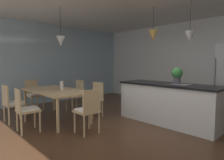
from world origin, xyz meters
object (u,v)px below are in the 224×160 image
object	(u,v)px
vase_on_dining_table	(62,85)
chair_near_right	(25,109)
dining_table	(55,92)
kitchen_island	(168,103)
chair_far_right	(94,98)
potted_plant_on_island	(177,75)
chair_near_left	(12,102)
chair_kitchen_end	(88,110)
chair_window_end	(34,94)
chair_far_left	(76,94)

from	to	relation	value
vase_on_dining_table	chair_near_right	bearing A→B (deg)	-70.90
dining_table	kitchen_island	world-z (taller)	kitchen_island
chair_far_right	potted_plant_on_island	bearing A→B (deg)	26.77
potted_plant_on_island	vase_on_dining_table	world-z (taller)	potted_plant_on_island
chair_near_left	kitchen_island	bearing A→B (deg)	46.77
chair_kitchen_end	chair_near_left	world-z (taller)	same
kitchen_island	chair_near_right	bearing A→B (deg)	-121.39
dining_table	chair_near_right	xyz separation A→B (m)	(0.43, -0.85, -0.19)
dining_table	chair_near_left	world-z (taller)	chair_near_left
chair_kitchen_end	kitchen_island	bearing A→B (deg)	68.63
chair_near_left	potted_plant_on_island	size ratio (longest dim) A/B	2.37
dining_table	chair_window_end	size ratio (longest dim) A/B	2.21
chair_window_end	potted_plant_on_island	xyz separation A→B (m)	(3.54, 1.75, 0.64)
potted_plant_on_island	vase_on_dining_table	xyz separation A→B (m)	(-2.12, -1.62, -0.29)
kitchen_island	vase_on_dining_table	world-z (taller)	vase_on_dining_table
dining_table	chair_kitchen_end	distance (m)	1.34
potted_plant_on_island	dining_table	bearing A→B (deg)	-141.59
chair_far_right	chair_kitchen_end	xyz separation A→B (m)	(0.90, -0.85, 0.00)
dining_table	kitchen_island	size ratio (longest dim) A/B	0.83
chair_near_right	chair_near_left	world-z (taller)	same
chair_far_left	chair_window_end	xyz separation A→B (m)	(-0.90, -0.86, 0.00)
chair_far_left	chair_near_left	size ratio (longest dim) A/B	1.00
vase_on_dining_table	kitchen_island	bearing A→B (deg)	40.06
chair_window_end	chair_near_right	bearing A→B (deg)	-25.77
dining_table	chair_kitchen_end	xyz separation A→B (m)	(1.33, -0.00, -0.19)
chair_window_end	vase_on_dining_table	bearing A→B (deg)	5.36
chair_far_left	vase_on_dining_table	distance (m)	0.96
chair_near_right	chair_near_left	distance (m)	0.86
chair_kitchen_end	potted_plant_on_island	xyz separation A→B (m)	(0.88, 1.75, 0.64)
chair_kitchen_end	chair_window_end	xyz separation A→B (m)	(-2.66, -0.00, 0.00)
kitchen_island	chair_far_right	bearing A→B (deg)	-150.52
chair_far_left	vase_on_dining_table	bearing A→B (deg)	-54.47
chair_near_left	chair_window_end	distance (m)	1.24
chair_far_left	kitchen_island	world-z (taller)	kitchen_island
chair_far_right	kitchen_island	distance (m)	1.82
chair_far_right	kitchen_island	xyz separation A→B (m)	(1.59, 0.90, -0.01)
chair_near_right	kitchen_island	world-z (taller)	kitchen_island
kitchen_island	chair_window_end	bearing A→B (deg)	-152.33
chair_near_left	vase_on_dining_table	distance (m)	1.16
potted_plant_on_island	kitchen_island	bearing A→B (deg)	180.00
chair_window_end	chair_far_left	bearing A→B (deg)	43.62
chair_near_right	potted_plant_on_island	bearing A→B (deg)	55.64
dining_table	potted_plant_on_island	bearing A→B (deg)	38.41
dining_table	chair_near_left	size ratio (longest dim) A/B	2.21
chair_window_end	potted_plant_on_island	size ratio (longest dim) A/B	2.37
kitchen_island	potted_plant_on_island	bearing A→B (deg)	0.00
chair_near_left	chair_kitchen_end	bearing A→B (deg)	25.79
potted_plant_on_island	chair_near_left	bearing A→B (deg)	-135.38
chair_kitchen_end	chair_far_right	bearing A→B (deg)	136.51
chair_far_left	potted_plant_on_island	world-z (taller)	potted_plant_on_island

